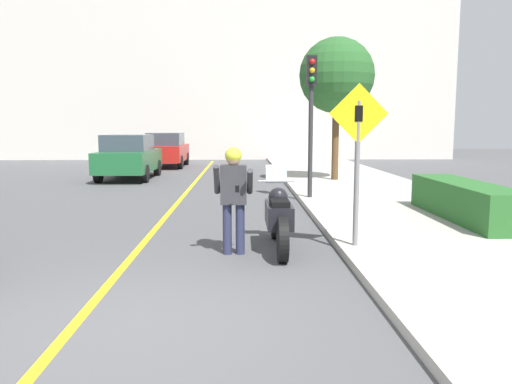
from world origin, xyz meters
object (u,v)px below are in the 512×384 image
at_px(parked_car_red, 166,150).
at_px(street_tree, 337,76).
at_px(person_biker, 233,190).
at_px(parked_car_green, 129,156).
at_px(traffic_light, 311,100).
at_px(crossing_sign, 358,149).
at_px(motorcycle, 279,217).

bearing_deg(parked_car_red, street_tree, -46.44).
height_order(person_biker, parked_car_green, parked_car_green).
height_order(traffic_light, parked_car_red, traffic_light).
xyz_separation_m(traffic_light, parked_car_red, (-5.52, 11.79, -1.81)).
bearing_deg(street_tree, crossing_sign, -98.68).
bearing_deg(parked_car_green, person_biker, -70.07).
xyz_separation_m(motorcycle, crossing_sign, (1.18, -0.32, 1.11)).
bearing_deg(motorcycle, street_tree, 74.26).
relative_size(motorcycle, street_tree, 0.46).
bearing_deg(parked_car_green, street_tree, -11.91).
height_order(person_biker, crossing_sign, crossing_sign).
distance_m(parked_car_green, parked_car_red, 5.80).
xyz_separation_m(motorcycle, street_tree, (2.68, 9.51, 3.19)).
relative_size(crossing_sign, parked_car_red, 0.59).
distance_m(person_biker, parked_car_red, 17.57).
relative_size(person_biker, street_tree, 0.34).
xyz_separation_m(person_biker, traffic_light, (1.92, 5.41, 1.65)).
height_order(person_biker, traffic_light, traffic_light).
bearing_deg(parked_car_red, parked_car_green, -95.38).
height_order(crossing_sign, street_tree, street_tree).
relative_size(motorcycle, crossing_sign, 0.91).
distance_m(motorcycle, parked_car_red, 17.42).
relative_size(traffic_light, parked_car_green, 0.87).
xyz_separation_m(person_biker, street_tree, (3.40, 9.83, 2.70)).
distance_m(motorcycle, crossing_sign, 1.65).
relative_size(crossing_sign, street_tree, 0.51).
bearing_deg(traffic_light, street_tree, 71.52).
bearing_deg(parked_car_red, traffic_light, -64.89).
xyz_separation_m(crossing_sign, parked_car_green, (-6.04, 11.42, -0.77)).
height_order(traffic_light, parked_car_green, traffic_light).
bearing_deg(person_biker, crossing_sign, 0.10).
xyz_separation_m(person_biker, parked_car_green, (-4.14, 11.43, -0.16)).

